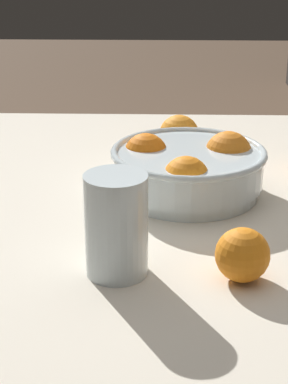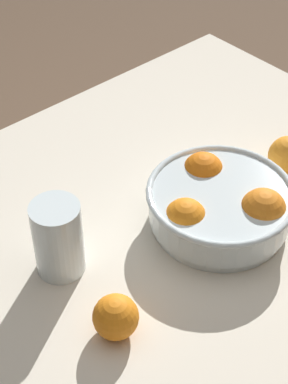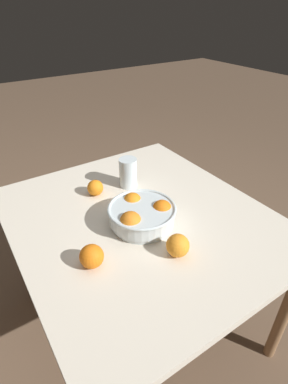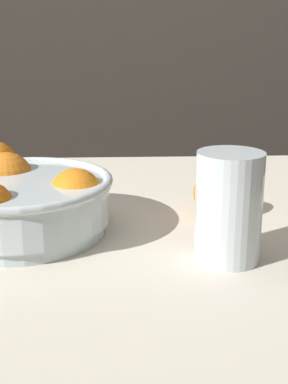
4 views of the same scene
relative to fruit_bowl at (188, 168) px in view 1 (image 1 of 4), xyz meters
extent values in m
cube|color=beige|center=(0.05, -0.02, -0.06)|extent=(1.09, 0.97, 0.03)
cylinder|color=#936B47|center=(-0.44, -0.45, -0.42)|extent=(0.05, 0.05, 0.68)
cylinder|color=silver|center=(0.00, 0.00, -0.04)|extent=(0.24, 0.24, 0.02)
cylinder|color=silver|center=(0.00, 0.00, 0.00)|extent=(0.25, 0.25, 0.06)
torus|color=silver|center=(0.00, 0.00, 0.03)|extent=(0.26, 0.26, 0.01)
sphere|color=orange|center=(0.08, -0.01, 0.01)|extent=(0.08, 0.08, 0.08)
sphere|color=orange|center=(-0.03, 0.07, 0.01)|extent=(0.08, 0.08, 0.08)
sphere|color=orange|center=(-0.03, -0.07, 0.01)|extent=(0.08, 0.08, 0.08)
cylinder|color=#F4A314|center=(0.27, -0.10, 0.00)|extent=(0.07, 0.07, 0.08)
cylinder|color=silver|center=(0.27, -0.10, 0.02)|extent=(0.08, 0.08, 0.14)
sphere|color=orange|center=(0.29, 0.06, -0.01)|extent=(0.07, 0.07, 0.07)
sphere|color=orange|center=(-0.21, -0.01, -0.01)|extent=(0.08, 0.08, 0.08)
camera|label=1|loc=(1.02, -0.05, 0.38)|focal=60.00mm
camera|label=2|loc=(0.65, 0.53, 0.78)|focal=60.00mm
camera|label=3|loc=(-0.77, 0.50, 0.70)|focal=28.00mm
camera|label=4|loc=(0.14, -0.72, 0.23)|focal=50.00mm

